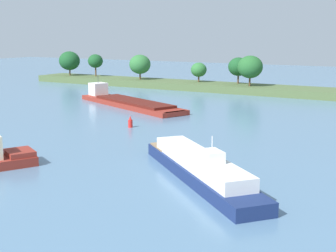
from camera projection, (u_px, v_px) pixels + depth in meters
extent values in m
cube|color=#4C6038|center=(181.00, 85.00, 127.23)|extent=(96.50, 11.15, 1.86)
cylinder|color=#513823|center=(70.00, 72.00, 145.69)|extent=(0.44, 0.44, 2.00)
ellipsoid|color=#194C23|center=(69.00, 61.00, 145.00)|extent=(6.47, 6.47, 5.83)
cylinder|color=#513823|center=(96.00, 72.00, 142.80)|extent=(0.44, 0.44, 2.83)
ellipsoid|color=#194C23|center=(95.00, 61.00, 142.18)|extent=(4.59, 4.59, 4.13)
cylinder|color=#513823|center=(140.00, 76.00, 132.44)|extent=(0.44, 0.44, 1.90)
ellipsoid|color=#2D6B33|center=(140.00, 64.00, 131.79)|extent=(6.05, 6.05, 5.44)
cylinder|color=#513823|center=(199.00, 79.00, 125.43)|extent=(0.44, 0.44, 1.61)
ellipsoid|color=#2D6B33|center=(199.00, 70.00, 124.94)|extent=(4.26, 4.26, 3.84)
cylinder|color=#513823|center=(238.00, 79.00, 121.22)|extent=(0.44, 0.44, 2.27)
ellipsoid|color=#194C23|center=(238.00, 67.00, 120.59)|extent=(5.34, 5.34, 4.81)
cylinder|color=#513823|center=(250.00, 82.00, 115.23)|extent=(0.44, 0.44, 2.28)
ellipsoid|color=#235B28|center=(250.00, 67.00, 114.53)|extent=(6.20, 6.20, 5.58)
cube|color=maroon|center=(130.00, 104.00, 95.12)|extent=(31.17, 17.97, 0.91)
cube|color=#4F1812|center=(134.00, 101.00, 93.80)|extent=(22.18, 13.43, 0.50)
cube|color=white|center=(98.00, 89.00, 105.34)|extent=(4.27, 4.36, 2.80)
cylinder|color=#333338|center=(98.00, 79.00, 104.90)|extent=(0.12, 0.12, 1.80)
cube|color=maroon|center=(175.00, 114.00, 83.11)|extent=(2.64, 4.58, 0.82)
cube|color=maroon|center=(20.00, 153.00, 52.28)|extent=(4.42, 4.14, 0.60)
cylinder|color=black|center=(34.00, 157.00, 53.26)|extent=(0.76, 0.59, 0.70)
cube|color=navy|center=(200.00, 173.00, 46.93)|extent=(19.95, 17.83, 1.28)
cube|color=white|center=(200.00, 161.00, 46.68)|extent=(15.73, 14.11, 1.30)
cube|color=white|center=(212.00, 156.00, 43.79)|extent=(2.94, 2.86, 1.10)
cube|color=#937551|center=(169.00, 146.00, 55.30)|extent=(5.37, 5.29, 0.16)
cylinder|color=silver|center=(212.00, 143.00, 43.55)|extent=(0.10, 0.10, 1.40)
cylinder|color=red|center=(130.00, 124.00, 73.31)|extent=(0.70, 0.70, 1.20)
cone|color=red|center=(130.00, 118.00, 73.13)|extent=(0.49, 0.49, 0.70)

